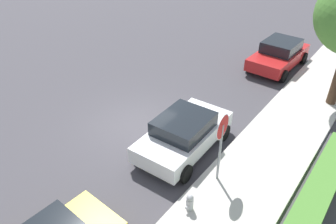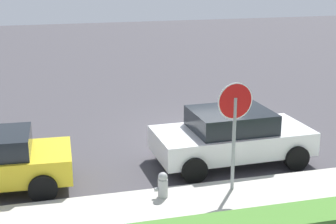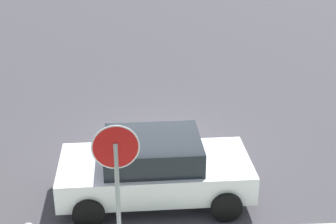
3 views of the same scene
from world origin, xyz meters
The scene contains 3 objects.
ground_plane centered at (0.00, 0.00, 0.00)m, with size 60.00×60.00×0.00m, color #423F44.
stop_sign centered at (0.80, 4.27, 1.81)m, with size 0.82×0.08×2.61m.
parked_car_white centered at (0.10, 2.45, 0.74)m, with size 4.08×2.20×1.43m.
Camera 3 is at (0.36, 11.95, 6.23)m, focal length 55.00 mm.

